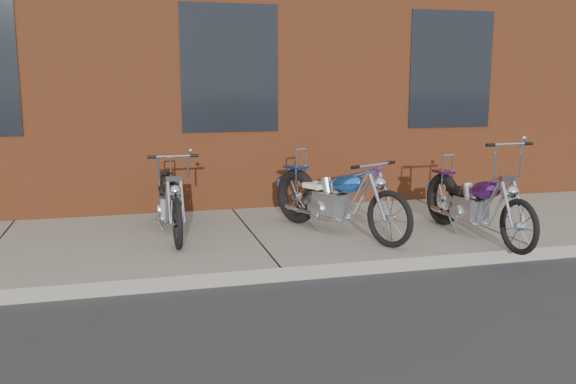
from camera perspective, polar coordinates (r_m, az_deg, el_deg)
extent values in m
plane|color=#2D2D2D|center=(6.28, -0.66, -8.42)|extent=(120.00, 120.00, 0.00)
cube|color=slate|center=(7.66, -3.38, -4.39)|extent=(22.00, 3.00, 0.15)
torus|color=black|center=(8.15, 14.83, -0.82)|extent=(0.18, 0.69, 0.69)
torus|color=black|center=(6.98, 21.52, -3.30)|extent=(0.11, 0.62, 0.62)
cube|color=#A8ABB3|center=(7.66, 17.31, -1.72)|extent=(0.29, 0.40, 0.29)
ellipsoid|color=#501C74|center=(7.40, 18.62, -0.02)|extent=(0.28, 0.54, 0.29)
cube|color=black|center=(7.82, 16.33, 0.00)|extent=(0.25, 0.28, 0.06)
cylinder|color=silver|center=(7.02, 21.04, -1.11)|extent=(0.06, 0.28, 0.51)
cylinder|color=silver|center=(7.02, 20.75, 4.12)|extent=(0.52, 0.06, 0.03)
cylinder|color=silver|center=(8.02, 15.25, 1.61)|extent=(0.02, 0.02, 0.46)
cylinder|color=silver|center=(7.91, 17.06, -2.24)|extent=(0.10, 0.86, 0.05)
torus|color=black|center=(7.98, 1.53, -0.53)|extent=(0.45, 0.72, 0.73)
torus|color=black|center=(6.91, 10.44, -2.71)|extent=(0.35, 0.63, 0.66)
cube|color=#A8ABB3|center=(7.52, 4.85, -1.31)|extent=(0.43, 0.49, 0.31)
ellipsoid|color=blue|center=(7.27, 6.48, 0.63)|extent=(0.48, 0.62, 0.31)
cube|color=beige|center=(7.67, 3.47, 0.48)|extent=(0.34, 0.36, 0.06)
cylinder|color=silver|center=(6.93, 9.70, -0.38)|extent=(0.17, 0.28, 0.55)
cylinder|color=silver|center=(6.96, 8.98, 2.43)|extent=(0.52, 0.27, 0.03)
cylinder|color=silver|center=(7.86, 1.94, 2.16)|extent=(0.03, 0.03, 0.49)
cylinder|color=silver|center=(7.79, 4.30, -1.90)|extent=(0.44, 0.85, 0.05)
torus|color=black|center=(8.20, -11.28, -0.71)|extent=(0.15, 0.66, 0.66)
torus|color=black|center=(6.81, -10.18, -3.18)|extent=(0.08, 0.60, 0.59)
cube|color=#A8ABB3|center=(7.63, -10.88, -1.58)|extent=(0.27, 0.37, 0.27)
ellipsoid|color=black|center=(7.33, -10.76, 0.05)|extent=(0.25, 0.51, 0.28)
cube|color=black|center=(7.83, -11.09, 0.08)|extent=(0.23, 0.26, 0.05)
cylinder|color=silver|center=(6.87, -10.34, -1.02)|extent=(0.04, 0.27, 0.49)
cylinder|color=silver|center=(6.90, -10.58, 3.20)|extent=(0.50, 0.04, 0.03)
cylinder|color=silver|center=(8.07, -11.32, 1.62)|extent=(0.02, 0.02, 0.44)
cylinder|color=silver|center=(7.86, -10.20, -2.09)|extent=(0.07, 0.82, 0.04)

